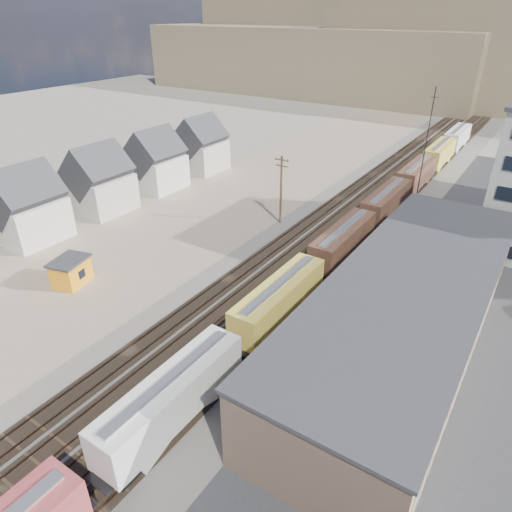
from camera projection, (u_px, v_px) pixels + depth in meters
The scene contains 12 objects.
ground at pixel (79, 456), 32.15m from camera, with size 300.00×300.00×0.00m, color #6B6356.
ballast_bed at pixel (356, 217), 68.73m from camera, with size 18.00×200.00×0.06m, color #4C4742.
dirt_yard at pixel (210, 210), 71.10m from camera, with size 24.00×180.00×0.03m, color #776252.
asphalt_lot at pixel (499, 313), 47.11m from camera, with size 26.00×120.00×0.04m, color #232326.
rail_tracks at pixel (352, 216), 68.96m from camera, with size 11.40×200.00×0.24m.
freight_train at pixel (367, 220), 61.09m from camera, with size 3.00×119.74×4.46m.
warehouse at pixel (407, 310), 41.44m from camera, with size 12.40×40.40×7.25m.
utility_pole_north at pixel (281, 188), 64.47m from camera, with size 2.20×0.32×10.00m.
radio_mast at pixel (425, 148), 68.79m from camera, with size 1.20×0.16×18.00m.
townhouse_row at pixel (66, 195), 64.83m from camera, with size 8.15×68.16×10.47m.
hills_north at pixel (502, 55), 148.23m from camera, with size 265.00×80.00×32.00m.
maintenance_shed at pixel (71, 271), 51.52m from camera, with size 4.23×4.92×3.10m.
Camera 1 is at (22.28, -10.97, 27.81)m, focal length 32.00 mm.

